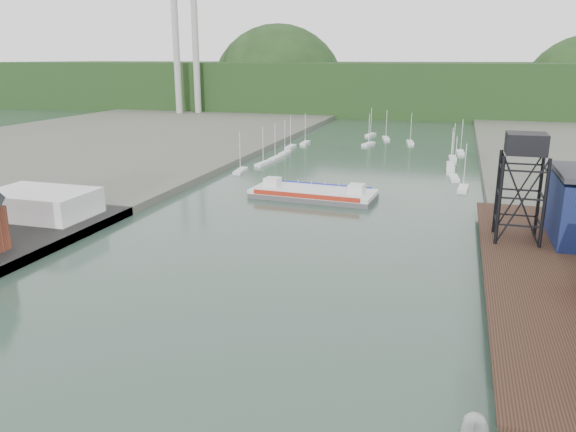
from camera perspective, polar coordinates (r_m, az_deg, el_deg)
The scene contains 7 objects.
east_pier at distance 79.50m, azimuth 24.22°, elevation -5.27°, with size 14.00×70.00×2.45m.
white_shed at distance 108.00m, azimuth -23.83°, elevation 1.19°, with size 18.00×12.00×4.50m, color silver.
lift_tower at distance 88.46m, azimuth 22.97°, elevation 6.15°, with size 6.50×6.50×16.00m.
marina_sailboats at distance 171.68m, azimuth 8.12°, elevation 6.17°, with size 57.71×92.65×0.90m.
smokestacks at distance 292.64m, azimuth -10.29°, elevation 15.83°, with size 11.20×8.20×60.00m.
distant_hills at distance 332.13m, azimuth 11.96°, elevation 12.32°, with size 500.00×120.00×80.00m.
chain_ferry at distance 118.28m, azimuth 2.58°, elevation 2.33°, with size 26.45×12.10×3.72m.
Camera 1 is at (25.38, -28.98, 28.57)m, focal length 35.00 mm.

